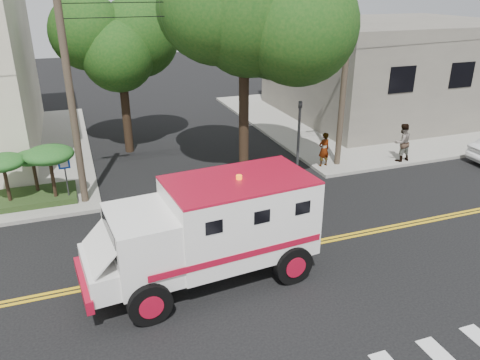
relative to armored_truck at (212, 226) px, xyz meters
name	(u,v)px	position (x,y,z in m)	size (l,w,h in m)	color
ground	(269,252)	(2.21, 0.76, -1.77)	(100.00, 100.00, 0.00)	black
sidewalk_ne	(373,116)	(15.71, 14.26, -1.70)	(17.00, 17.00, 0.15)	gray
building_right	(393,67)	(17.21, 14.76, 1.38)	(14.00, 12.00, 6.00)	#645E56
utility_pole_left	(70,95)	(-3.39, 6.76, 2.73)	(0.28, 0.28, 9.00)	#382D23
utility_pole_right	(345,75)	(8.51, 6.96, 2.73)	(0.28, 0.28, 9.00)	#382D23
tree_main	(257,14)	(4.15, 6.97, 5.43)	(6.08, 5.70, 9.85)	black
tree_left	(126,41)	(-0.47, 12.55, 3.96)	(4.48, 4.20, 7.70)	black
tree_right	(301,22)	(11.06, 16.53, 4.32)	(4.80, 4.50, 8.20)	black
traffic_signal	(299,131)	(6.01, 6.36, 0.45)	(0.15, 0.18, 3.60)	#3F3F42
accessibility_sign	(65,173)	(-3.99, 6.93, -0.41)	(0.45, 0.10, 2.02)	#3F3F42
palm_planter	(31,167)	(-5.22, 7.39, -0.13)	(3.52, 2.63, 2.36)	#1E3314
armored_truck	(212,226)	(0.00, 0.00, 0.00)	(7.03, 3.27, 3.11)	white
pedestrian_a	(324,149)	(7.71, 6.94, -0.79)	(0.61, 0.40, 1.67)	gray
pedestrian_b	(402,142)	(11.69, 6.26, -0.67)	(0.93, 0.72, 1.90)	gray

